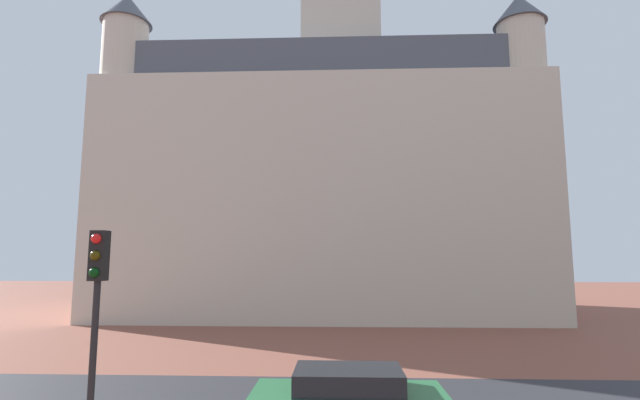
{
  "coord_description": "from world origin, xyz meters",
  "views": [
    {
      "loc": [
        0.29,
        -3.3,
        3.82
      ],
      "look_at": [
        -0.27,
        10.59,
        5.58
      ],
      "focal_mm": 25.45,
      "sensor_mm": 36.0,
      "label": 1
    }
  ],
  "objects": [
    {
      "name": "ground_plane",
      "position": [
        0.0,
        10.0,
        0.0
      ],
      "size": [
        120.0,
        120.0,
        0.0
      ],
      "primitive_type": "plane",
      "color": "brown"
    },
    {
      "name": "landmark_building",
      "position": [
        -0.67,
        30.02,
        9.8
      ],
      "size": [
        28.34,
        15.73,
        36.66
      ],
      "color": "beige",
      "rests_on": "ground_plane"
    },
    {
      "name": "traffic_light_pole",
      "position": [
        -4.03,
        4.74,
        3.02
      ],
      "size": [
        0.28,
        0.34,
        4.3
      ],
      "color": "black",
      "rests_on": "ground_plane"
    }
  ]
}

